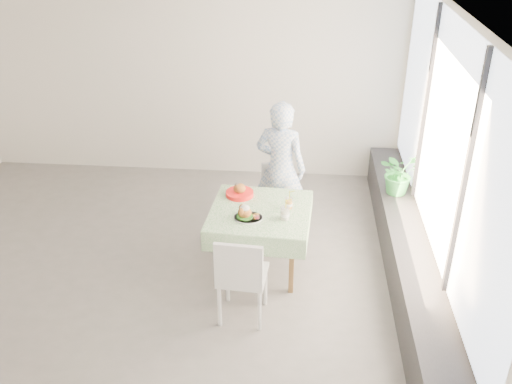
# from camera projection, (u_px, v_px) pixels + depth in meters

# --- Properties ---
(floor) EXTENTS (6.00, 6.00, 0.00)m
(floor) POSITION_uv_depth(u_px,v_px,m) (152.00, 265.00, 6.40)
(floor) COLOR #615F5C
(floor) RESTS_ON ground
(ceiling) EXTENTS (6.00, 6.00, 0.00)m
(ceiling) POSITION_uv_depth(u_px,v_px,m) (125.00, 8.00, 5.08)
(ceiling) COLOR white
(ceiling) RESTS_ON ground
(wall_back) EXTENTS (6.00, 0.02, 2.80)m
(wall_back) POSITION_uv_depth(u_px,v_px,m) (188.00, 79.00, 7.94)
(wall_back) COLOR silver
(wall_back) RESTS_ON ground
(wall_front) EXTENTS (6.00, 0.02, 2.80)m
(wall_front) POSITION_uv_depth(u_px,v_px,m) (33.00, 314.00, 3.54)
(wall_front) COLOR silver
(wall_front) RESTS_ON ground
(wall_right) EXTENTS (0.02, 5.00, 2.80)m
(wall_right) POSITION_uv_depth(u_px,v_px,m) (443.00, 162.00, 5.51)
(wall_right) COLOR silver
(wall_right) RESTS_ON ground
(window_pane) EXTENTS (0.01, 4.80, 2.18)m
(window_pane) POSITION_uv_depth(u_px,v_px,m) (444.00, 138.00, 5.40)
(window_pane) COLOR #D1E0F9
(window_pane) RESTS_ON ground
(window_ledge) EXTENTS (0.40, 4.80, 0.50)m
(window_ledge) POSITION_uv_depth(u_px,v_px,m) (408.00, 259.00, 6.07)
(window_ledge) COLOR black
(window_ledge) RESTS_ON ground
(cafe_table) EXTENTS (1.10, 1.10, 0.74)m
(cafe_table) POSITION_uv_depth(u_px,v_px,m) (260.00, 232.00, 6.15)
(cafe_table) COLOR brown
(cafe_table) RESTS_ON ground
(chair_far) EXTENTS (0.48, 0.48, 0.83)m
(chair_far) POSITION_uv_depth(u_px,v_px,m) (279.00, 210.00, 6.99)
(chair_far) COLOR white
(chair_far) RESTS_ON ground
(chair_near) EXTENTS (0.48, 0.48, 0.95)m
(chair_near) POSITION_uv_depth(u_px,v_px,m) (243.00, 292.00, 5.51)
(chair_near) COLOR white
(chair_near) RESTS_ON ground
(diner) EXTENTS (0.68, 0.53, 1.66)m
(diner) POSITION_uv_depth(u_px,v_px,m) (281.00, 169.00, 6.70)
(diner) COLOR #85A6D5
(diner) RESTS_ON ground
(main_dish) EXTENTS (0.31, 0.31, 0.16)m
(main_dish) POSITION_uv_depth(u_px,v_px,m) (246.00, 214.00, 5.83)
(main_dish) COLOR white
(main_dish) RESTS_ON cafe_table
(juice_cup_orange) EXTENTS (0.09, 0.09, 0.25)m
(juice_cup_orange) POSITION_uv_depth(u_px,v_px,m) (289.00, 204.00, 6.02)
(juice_cup_orange) COLOR white
(juice_cup_orange) RESTS_ON cafe_table
(juice_cup_lemonade) EXTENTS (0.10, 0.10, 0.28)m
(juice_cup_lemonade) POSITION_uv_depth(u_px,v_px,m) (285.00, 214.00, 5.82)
(juice_cup_lemonade) COLOR white
(juice_cup_lemonade) RESTS_ON cafe_table
(second_dish) EXTENTS (0.31, 0.31, 0.15)m
(second_dish) POSITION_uv_depth(u_px,v_px,m) (240.00, 192.00, 6.28)
(second_dish) COLOR red
(second_dish) RESTS_ON cafe_table
(potted_plant) EXTENTS (0.63, 0.62, 0.53)m
(potted_plant) POSITION_uv_depth(u_px,v_px,m) (399.00, 172.00, 6.76)
(potted_plant) COLOR #2B8340
(potted_plant) RESTS_ON window_ledge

